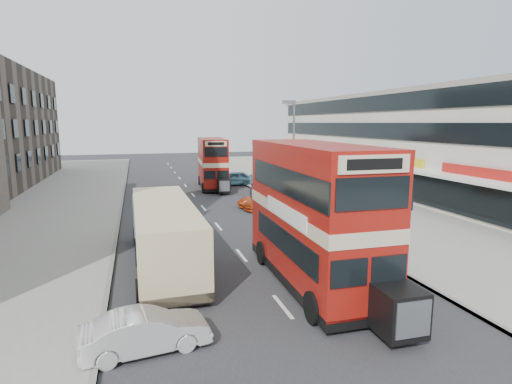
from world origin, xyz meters
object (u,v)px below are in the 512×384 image
object	(u,v)px
car_right_a	(269,202)
car_right_b	(263,200)
coach	(164,232)
car_right_c	(234,178)
street_lamp	(293,146)
bus_main	(314,214)
bus_second	(212,163)
pedestrian_near	(319,199)
cyclist	(253,198)
car_left_front	(146,331)
pedestrian_far	(276,174)

from	to	relation	value
car_right_a	car_right_b	world-z (taller)	car_right_a
coach	car_right_c	xyz separation A→B (m)	(8.63, 23.09, -0.85)
street_lamp	bus_main	distance (m)	15.12
bus_second	pedestrian_near	xyz separation A→B (m)	(5.23, -13.87, -1.43)
bus_second	car_right_a	xyz separation A→B (m)	(2.22, -11.60, -1.93)
street_lamp	car_right_c	distance (m)	13.42
car_right_c	pedestrian_near	distance (m)	15.22
car_right_b	cyclist	xyz separation A→B (m)	(-0.65, 0.68, 0.05)
bus_main	car_right_b	bearing A→B (deg)	-98.86
bus_second	car_left_front	world-z (taller)	bus_second
car_left_front	car_right_b	xyz separation A→B (m)	(9.29, 18.62, -0.03)
bus_second	cyclist	world-z (taller)	bus_second
bus_main	car_left_front	xyz separation A→B (m)	(-6.68, -3.34, -2.30)
car_right_b	pedestrian_near	distance (m)	4.59
car_right_b	pedestrian_far	size ratio (longest dim) A/B	2.10
bus_second	cyclist	size ratio (longest dim) A/B	4.72
bus_main	pedestrian_far	size ratio (longest dim) A/B	5.14
car_right_b	car_left_front	bearing A→B (deg)	-24.98
car_right_b	bus_main	bearing A→B (deg)	-8.17
car_left_front	coach	bearing A→B (deg)	-15.43
car_right_b	cyclist	size ratio (longest dim) A/B	2.18
car_left_front	car_right_a	world-z (taller)	car_left_front
pedestrian_near	pedestrian_far	size ratio (longest dim) A/B	0.97
bus_second	coach	world-z (taller)	bus_second
bus_main	cyclist	world-z (taller)	bus_main
car_right_b	car_right_a	bearing A→B (deg)	11.28
cyclist	coach	bearing A→B (deg)	-117.74
car_right_c	pedestrian_near	bearing A→B (deg)	13.74
street_lamp	coach	size ratio (longest dim) A/B	0.79
car_right_a	pedestrian_far	xyz separation A→B (m)	(4.50, 11.67, 0.53)
coach	pedestrian_far	bearing A→B (deg)	58.83
bus_second	cyclist	bearing A→B (deg)	102.67
bus_main	pedestrian_far	xyz separation A→B (m)	(7.28, 25.95, -1.78)
bus_main	coach	size ratio (longest dim) A/B	0.98
coach	car_right_c	size ratio (longest dim) A/B	2.35
street_lamp	pedestrian_near	bearing A→B (deg)	-62.27
car_left_front	bus_second	bearing A→B (deg)	-21.18
car_right_c	street_lamp	bearing A→B (deg)	10.37
car_left_front	pedestrian_far	xyz separation A→B (m)	(13.96, 29.29, 0.53)
bus_main	car_left_front	world-z (taller)	bus_main
car_right_a	car_right_c	xyz separation A→B (m)	(0.21, 12.69, 0.15)
car_right_b	pedestrian_near	bearing A→B (deg)	45.76
car_left_front	street_lamp	bearing A→B (deg)	-39.88
street_lamp	pedestrian_far	bearing A→B (deg)	77.06
car_right_b	cyclist	world-z (taller)	cyclist
pedestrian_near	cyclist	bearing A→B (deg)	-50.38
car_right_a	car_right_c	world-z (taller)	car_right_c
street_lamp	car_right_b	size ratio (longest dim) A/B	1.98
street_lamp	car_left_front	xyz separation A→B (m)	(-11.28, -17.62, -4.18)
pedestrian_near	cyclist	world-z (taller)	pedestrian_near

